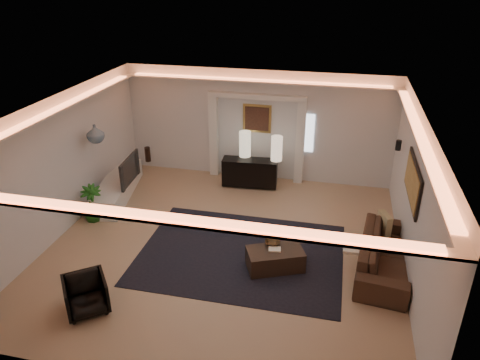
% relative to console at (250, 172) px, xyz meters
% --- Properties ---
extents(floor, '(7.00, 7.00, 0.00)m').
position_rel_console_xyz_m(floor, '(0.05, -2.85, -0.40)').
color(floor, tan).
rests_on(floor, ground).
extents(ceiling, '(7.00, 7.00, 0.00)m').
position_rel_console_xyz_m(ceiling, '(0.05, -2.85, 2.50)').
color(ceiling, white).
rests_on(ceiling, ground).
extents(wall_back, '(7.00, 0.00, 7.00)m').
position_rel_console_xyz_m(wall_back, '(0.05, 0.65, 1.05)').
color(wall_back, silver).
rests_on(wall_back, ground).
extents(wall_front, '(7.00, 0.00, 7.00)m').
position_rel_console_xyz_m(wall_front, '(0.05, -6.35, 1.05)').
color(wall_front, silver).
rests_on(wall_front, ground).
extents(wall_left, '(0.00, 7.00, 7.00)m').
position_rel_console_xyz_m(wall_left, '(-3.45, -2.85, 1.05)').
color(wall_left, silver).
rests_on(wall_left, ground).
extents(wall_right, '(0.00, 7.00, 7.00)m').
position_rel_console_xyz_m(wall_right, '(3.55, -2.85, 1.05)').
color(wall_right, silver).
rests_on(wall_right, ground).
extents(cove_soffit, '(7.00, 7.00, 0.04)m').
position_rel_console_xyz_m(cove_soffit, '(0.05, -2.85, 2.22)').
color(cove_soffit, silver).
rests_on(cove_soffit, ceiling).
extents(daylight_slit, '(0.25, 0.03, 1.00)m').
position_rel_console_xyz_m(daylight_slit, '(1.40, 0.63, 0.95)').
color(daylight_slit, white).
rests_on(daylight_slit, wall_back).
extents(area_rug, '(4.00, 3.00, 0.01)m').
position_rel_console_xyz_m(area_rug, '(0.45, -3.05, -0.39)').
color(area_rug, black).
rests_on(area_rug, ground).
extents(pilaster_left, '(0.22, 0.20, 2.20)m').
position_rel_console_xyz_m(pilaster_left, '(-1.10, 0.55, 0.70)').
color(pilaster_left, silver).
rests_on(pilaster_left, ground).
extents(pilaster_right, '(0.22, 0.20, 2.20)m').
position_rel_console_xyz_m(pilaster_right, '(1.20, 0.55, 0.70)').
color(pilaster_right, silver).
rests_on(pilaster_right, ground).
extents(alcove_header, '(2.52, 0.20, 0.12)m').
position_rel_console_xyz_m(alcove_header, '(0.05, 0.55, 1.85)').
color(alcove_header, silver).
rests_on(alcove_header, wall_back).
extents(painting_frame, '(0.74, 0.04, 0.74)m').
position_rel_console_xyz_m(painting_frame, '(0.05, 0.62, 1.25)').
color(painting_frame, tan).
rests_on(painting_frame, wall_back).
extents(painting_canvas, '(0.62, 0.02, 0.62)m').
position_rel_console_xyz_m(painting_canvas, '(0.05, 0.60, 1.25)').
color(painting_canvas, '#4C2D1E').
rests_on(painting_canvas, wall_back).
extents(art_panel_frame, '(0.04, 1.64, 0.74)m').
position_rel_console_xyz_m(art_panel_frame, '(3.52, -2.55, 1.30)').
color(art_panel_frame, black).
rests_on(art_panel_frame, wall_right).
extents(art_panel_gold, '(0.02, 1.50, 0.62)m').
position_rel_console_xyz_m(art_panel_gold, '(3.50, -2.55, 1.30)').
color(art_panel_gold, tan).
rests_on(art_panel_gold, wall_right).
extents(wall_sconce, '(0.12, 0.12, 0.22)m').
position_rel_console_xyz_m(wall_sconce, '(3.43, -0.65, 1.28)').
color(wall_sconce, black).
rests_on(wall_sconce, wall_right).
extents(wall_niche, '(0.10, 0.55, 0.04)m').
position_rel_console_xyz_m(wall_niche, '(-3.39, -1.45, 1.25)').
color(wall_niche, silver).
rests_on(wall_niche, wall_left).
extents(console, '(1.43, 0.54, 0.70)m').
position_rel_console_xyz_m(console, '(0.00, 0.00, 0.00)').
color(console, black).
rests_on(console, ground).
extents(lamp_left, '(0.30, 0.30, 0.66)m').
position_rel_console_xyz_m(lamp_left, '(-0.18, 0.22, 0.69)').
color(lamp_left, beige).
rests_on(lamp_left, console).
extents(lamp_right, '(0.32, 0.32, 0.64)m').
position_rel_console_xyz_m(lamp_right, '(0.66, 0.12, 0.69)').
color(lamp_right, beige).
rests_on(lamp_right, console).
extents(media_ledge, '(1.11, 2.62, 0.48)m').
position_rel_console_xyz_m(media_ledge, '(-3.10, -1.25, -0.17)').
color(media_ledge, silver).
rests_on(media_ledge, ground).
extents(tv, '(1.14, 0.24, 0.65)m').
position_rel_console_xyz_m(tv, '(-2.78, -1.35, 0.38)').
color(tv, black).
rests_on(tv, media_ledge).
extents(figurine, '(0.19, 0.19, 0.40)m').
position_rel_console_xyz_m(figurine, '(-2.78, -0.04, 0.24)').
color(figurine, black).
rests_on(figurine, media_ledge).
extents(ginger_jar, '(0.41, 0.41, 0.41)m').
position_rel_console_xyz_m(ginger_jar, '(-3.10, -1.90, 1.47)').
color(ginger_jar, slate).
rests_on(ginger_jar, wall_niche).
extents(plant, '(0.64, 0.64, 0.84)m').
position_rel_console_xyz_m(plant, '(-3.10, -2.46, 0.02)').
color(plant, '#1F601A').
rests_on(plant, ground).
extents(sofa, '(2.42, 1.18, 0.68)m').
position_rel_console_xyz_m(sofa, '(3.20, -2.92, -0.06)').
color(sofa, '#392614').
rests_on(sofa, ground).
extents(throw_blanket, '(0.56, 0.46, 0.06)m').
position_rel_console_xyz_m(throw_blanket, '(2.68, -3.14, 0.15)').
color(throw_blanket, beige).
rests_on(throw_blanket, sofa).
extents(throw_pillow, '(0.27, 0.44, 0.42)m').
position_rel_console_xyz_m(throw_pillow, '(3.20, -2.14, 0.15)').
color(throw_pillow, tan).
rests_on(throw_pillow, sofa).
extents(coffee_table, '(1.18, 0.94, 0.39)m').
position_rel_console_xyz_m(coffee_table, '(1.18, -3.35, -0.20)').
color(coffee_table, black).
rests_on(coffee_table, ground).
extents(bowl, '(0.34, 0.34, 0.07)m').
position_rel_console_xyz_m(bowl, '(1.09, -3.14, 0.05)').
color(bowl, '#3A2917').
rests_on(bowl, coffee_table).
extents(magazine, '(0.25, 0.19, 0.03)m').
position_rel_console_xyz_m(magazine, '(1.16, -3.33, 0.02)').
color(magazine, beige).
rests_on(magazine, coffee_table).
extents(armchair, '(0.95, 0.95, 0.62)m').
position_rel_console_xyz_m(armchair, '(-1.69, -5.18, -0.09)').
color(armchair, black).
rests_on(armchair, ground).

